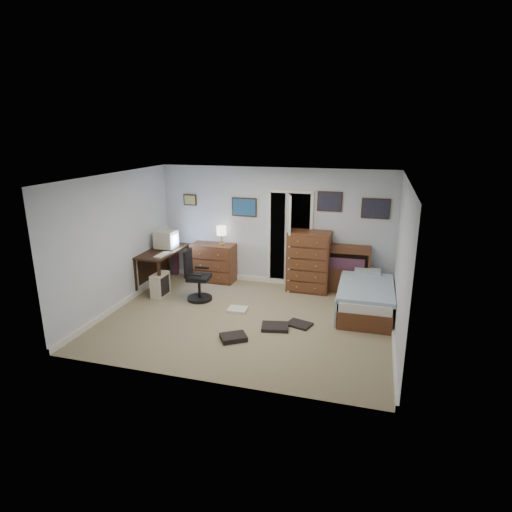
{
  "coord_description": "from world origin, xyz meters",
  "views": [
    {
      "loc": [
        2.06,
        -6.63,
        3.24
      ],
      "look_at": [
        0.09,
        0.3,
        1.1
      ],
      "focal_mm": 30.0,
      "sensor_mm": 36.0,
      "label": 1
    }
  ],
  "objects_px": {
    "office_chair": "(196,281)",
    "tall_dresser": "(309,261)",
    "computer_desk": "(159,258)",
    "low_dresser": "(214,262)",
    "bed": "(365,297)"
  },
  "relations": [
    {
      "from": "office_chair",
      "to": "low_dresser",
      "type": "relative_size",
      "value": 1.07
    },
    {
      "from": "low_dresser",
      "to": "tall_dresser",
      "type": "xyz_separation_m",
      "value": [
        2.11,
        -0.02,
        0.21
      ]
    },
    {
      "from": "office_chair",
      "to": "tall_dresser",
      "type": "height_order",
      "value": "tall_dresser"
    },
    {
      "from": "low_dresser",
      "to": "tall_dresser",
      "type": "height_order",
      "value": "tall_dresser"
    },
    {
      "from": "low_dresser",
      "to": "bed",
      "type": "xyz_separation_m",
      "value": [
        3.29,
        -0.83,
        -0.14
      ]
    },
    {
      "from": "office_chair",
      "to": "bed",
      "type": "bearing_deg",
      "value": -0.41
    },
    {
      "from": "computer_desk",
      "to": "low_dresser",
      "type": "height_order",
      "value": "low_dresser"
    },
    {
      "from": "tall_dresser",
      "to": "low_dresser",
      "type": "bearing_deg",
      "value": -179.48
    },
    {
      "from": "office_chair",
      "to": "low_dresser",
      "type": "bearing_deg",
      "value": 87.94
    },
    {
      "from": "bed",
      "to": "office_chair",
      "type": "bearing_deg",
      "value": -175.27
    },
    {
      "from": "office_chair",
      "to": "low_dresser",
      "type": "height_order",
      "value": "office_chair"
    },
    {
      "from": "computer_desk",
      "to": "office_chair",
      "type": "xyz_separation_m",
      "value": [
        1.07,
        -0.52,
        -0.23
      ]
    },
    {
      "from": "office_chair",
      "to": "tall_dresser",
      "type": "bearing_deg",
      "value": 22.83
    },
    {
      "from": "office_chair",
      "to": "bed",
      "type": "relative_size",
      "value": 0.56
    },
    {
      "from": "office_chair",
      "to": "bed",
      "type": "xyz_separation_m",
      "value": [
        3.21,
        0.31,
        -0.11
      ]
    }
  ]
}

